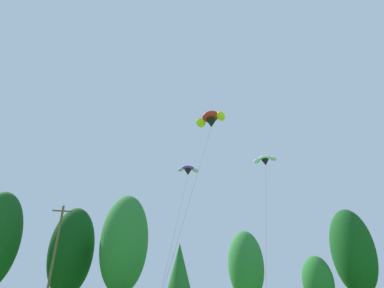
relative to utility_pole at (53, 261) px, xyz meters
The scene contains 10 objects.
treeline_tree_c 7.56m from the utility_pole, 85.00° to the left, with size 5.62×5.62×14.14m.
treeline_tree_d 8.82m from the utility_pole, 30.01° to the left, with size 5.96×5.96×15.40m.
treeline_tree_e 14.84m from the utility_pole, 15.42° to the left, with size 3.69×3.69×9.49m.
treeline_tree_f 25.97m from the utility_pole, 17.73° to the left, with size 5.11×5.11×12.27m.
treeline_tree_g 33.45m from the utility_pole, ahead, with size 4.07×4.07×8.42m.
treeline_tree_h 39.70m from the utility_pole, ahead, with size 5.91×5.91×15.23m.
utility_pole is the anchor object (origin of this frame).
parafoil_kite_high_red_yellow 22.63m from the utility_pole, 30.56° to the right, with size 7.52×8.51×19.92m.
parafoil_kite_mid_white 28.12m from the utility_pole, ahead, with size 8.97×13.57×18.77m.
parafoil_kite_far_purple 18.87m from the utility_pole, ahead, with size 6.76×17.04×17.41m.
Camera 1 is at (-8.16, 0.91, 2.15)m, focal length 29.32 mm.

